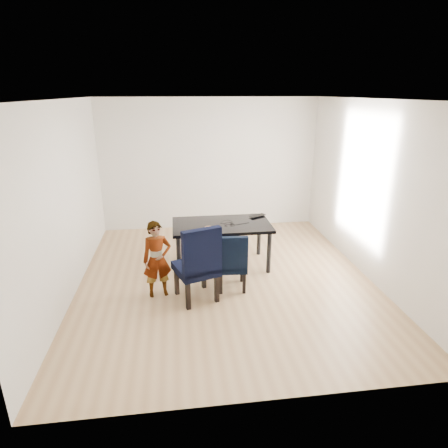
{
  "coord_description": "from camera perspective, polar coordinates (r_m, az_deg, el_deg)",
  "views": [
    {
      "loc": [
        -0.71,
        -5.23,
        2.8
      ],
      "look_at": [
        0.0,
        0.2,
        0.85
      ],
      "focal_mm": 30.0,
      "sensor_mm": 36.0,
      "label": 1
    }
  ],
  "objects": [
    {
      "name": "wall_back",
      "position": [
        7.91,
        -2.2,
        8.99
      ],
      "size": [
        4.5,
        0.01,
        2.7
      ],
      "primitive_type": "cube",
      "color": "silver",
      "rests_on": "ground"
    },
    {
      "name": "child",
      "position": [
        5.38,
        -10.15,
        -5.33
      ],
      "size": [
        0.45,
        0.34,
        1.12
      ],
      "primitive_type": "imported",
      "rotation": [
        0.0,
        0.0,
        0.19
      ],
      "color": "orange",
      "rests_on": "floor"
    },
    {
      "name": "wall_front",
      "position": [
        3.17,
        6.43,
        -7.73
      ],
      "size": [
        4.5,
        0.01,
        2.7
      ],
      "primitive_type": "cube",
      "color": "white",
      "rests_on": "ground"
    },
    {
      "name": "dining_table",
      "position": [
        6.27,
        -0.36,
        -3.18
      ],
      "size": [
        1.6,
        0.9,
        0.75
      ],
      "primitive_type": "cube",
      "color": "black",
      "rests_on": "floor"
    },
    {
      "name": "wall_left",
      "position": [
        5.65,
        -23.08,
        3.11
      ],
      "size": [
        0.01,
        5.0,
        2.7
      ],
      "primitive_type": "cube",
      "color": "silver",
      "rests_on": "ground"
    },
    {
      "name": "cable_tangle",
      "position": [
        6.07,
        0.84,
        -0.14
      ],
      "size": [
        0.19,
        0.19,
        0.01
      ],
      "primitive_type": "torus",
      "rotation": [
        0.0,
        0.0,
        -0.21
      ],
      "color": "black",
      "rests_on": "dining_table"
    },
    {
      "name": "chair_right",
      "position": [
        5.54,
        1.19,
        -5.59
      ],
      "size": [
        0.46,
        0.48,
        0.89
      ],
      "primitive_type": "cube",
      "rotation": [
        0.0,
        0.0,
        -0.08
      ],
      "color": "black",
      "rests_on": "floor"
    },
    {
      "name": "chair_left",
      "position": [
        5.23,
        -4.34,
        -5.8
      ],
      "size": [
        0.7,
        0.71,
        1.13
      ],
      "primitive_type": "cube",
      "rotation": [
        0.0,
        0.0,
        0.34
      ],
      "color": "black",
      "rests_on": "floor"
    },
    {
      "name": "laptop",
      "position": [
        6.53,
        4.89,
        1.34
      ],
      "size": [
        0.36,
        0.31,
        0.02
      ],
      "primitive_type": "imported",
      "rotation": [
        0.0,
        0.0,
        3.61
      ],
      "color": "black",
      "rests_on": "dining_table"
    },
    {
      "name": "ceiling",
      "position": [
        5.28,
        0.3,
        18.56
      ],
      "size": [
        4.5,
        5.0,
        0.01
      ],
      "primitive_type": "cube",
      "color": "white",
      "rests_on": "wall_back"
    },
    {
      "name": "sandwich",
      "position": [
        5.85,
        -2.37,
        -0.54
      ],
      "size": [
        0.13,
        0.07,
        0.05
      ],
      "primitive_type": "ellipsoid",
      "rotation": [
        0.0,
        0.0,
        0.03
      ],
      "color": "#A6693B",
      "rests_on": "plate"
    },
    {
      "name": "plate",
      "position": [
        5.85,
        -2.43,
        -0.88
      ],
      "size": [
        0.29,
        0.29,
        0.01
      ],
      "primitive_type": "cylinder",
      "rotation": [
        0.0,
        0.0,
        0.26
      ],
      "color": "white",
      "rests_on": "dining_table"
    },
    {
      "name": "floor",
      "position": [
        5.98,
        0.25,
        -8.39
      ],
      "size": [
        4.5,
        5.0,
        0.01
      ],
      "primitive_type": "cube",
      "color": "tan",
      "rests_on": "ground"
    },
    {
      "name": "wall_right",
      "position": [
        6.19,
        21.51,
        4.66
      ],
      "size": [
        0.01,
        5.0,
        2.7
      ],
      "primitive_type": "cube",
      "color": "white",
      "rests_on": "ground"
    }
  ]
}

